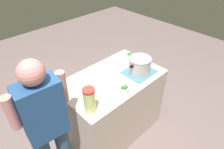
# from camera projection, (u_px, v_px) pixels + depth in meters

# --- Properties ---
(ground_plane) EXTENTS (8.00, 8.00, 0.00)m
(ground_plane) POSITION_uv_depth(u_px,v_px,m) (112.00, 128.00, 2.79)
(ground_plane) COLOR #74605F
(counter_slab) EXTENTS (1.21, 0.73, 0.90)m
(counter_slab) POSITION_uv_depth(u_px,v_px,m) (112.00, 106.00, 2.53)
(counter_slab) COLOR beige
(counter_slab) RESTS_ON ground_plane
(dish_cloth) EXTENTS (0.36, 0.31, 0.01)m
(dish_cloth) POSITION_uv_depth(u_px,v_px,m) (139.00, 72.00, 2.35)
(dish_cloth) COLOR teal
(dish_cloth) RESTS_ON counter_slab
(cooking_pot) EXTENTS (0.34, 0.27, 0.19)m
(cooking_pot) POSITION_uv_depth(u_px,v_px,m) (140.00, 65.00, 2.29)
(cooking_pot) COLOR #B7B7BC
(cooking_pot) RESTS_ON dish_cloth
(lemonade_pitcher) EXTENTS (0.11, 0.11, 0.26)m
(lemonade_pitcher) POSITION_uv_depth(u_px,v_px,m) (89.00, 100.00, 1.78)
(lemonade_pitcher) COLOR #E3F490
(lemonade_pitcher) RESTS_ON counter_slab
(broccoli_bowl_front) EXTENTS (0.13, 0.13, 0.09)m
(broccoli_bowl_front) POSITION_uv_depth(u_px,v_px,m) (130.00, 56.00, 2.59)
(broccoli_bowl_front) COLOR silver
(broccoli_bowl_front) RESTS_ON counter_slab
(broccoli_bowl_center) EXTENTS (0.12, 0.12, 0.08)m
(broccoli_bowl_center) POSITION_uv_depth(u_px,v_px,m) (124.00, 89.00, 2.05)
(broccoli_bowl_center) COLOR silver
(broccoli_bowl_center) RESTS_ON counter_slab
(person_cook) EXTENTS (0.50, 0.23, 1.57)m
(person_cook) POSITION_uv_depth(u_px,v_px,m) (48.00, 128.00, 1.72)
(person_cook) COLOR #38566F
(person_cook) RESTS_ON ground_plane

